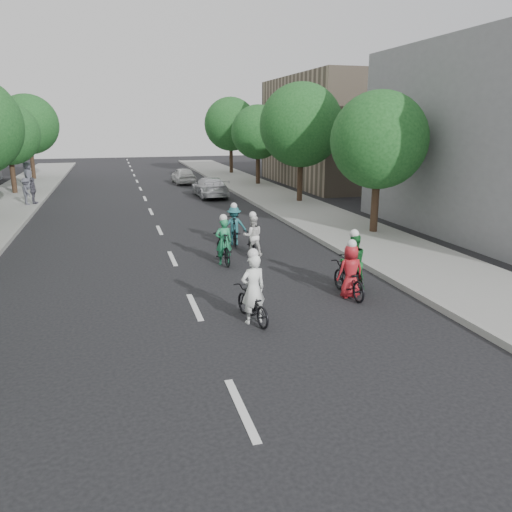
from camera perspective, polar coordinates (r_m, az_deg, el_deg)
name	(u,v)px	position (r m, az deg, el deg)	size (l,w,h in m)	color
ground	(195,307)	(13.24, -7.03, -5.80)	(120.00, 120.00, 0.00)	black
curb_left	(12,236)	(23.11, -26.09, 2.02)	(0.18, 80.00, 0.18)	#999993
sidewalk_right	(324,219)	(24.74, 7.82, 4.16)	(4.00, 80.00, 0.15)	gray
curb_right	(287,221)	(24.03, 3.54, 3.99)	(0.18, 80.00, 0.18)	#999993
bldg_se	(349,131)	(40.39, 10.63, 13.82)	(10.00, 14.00, 8.00)	gray
tree_l_4	(8,134)	(36.82, -26.50, 12.39)	(4.00, 4.00, 5.97)	black
tree_l_5	(28,124)	(45.70, -24.60, 13.52)	(4.80, 4.80, 6.93)	black
tree_r_0	(379,140)	(21.63, 13.86, 12.71)	(4.00, 4.00, 5.97)	black
tree_r_1	(301,125)	(29.80, 5.18, 14.66)	(4.80, 4.80, 6.93)	black
tree_r_2	(258,132)	(38.35, 0.23, 13.96)	(4.00, 4.00, 5.97)	black
tree_r_3	(231,124)	(47.06, -2.91, 14.82)	(4.80, 4.80, 6.93)	black
cyclist_0	(252,298)	(12.02, -0.41, -4.87)	(0.86, 1.72, 1.85)	black
cyclist_1	(223,246)	(16.99, -3.75, 1.15)	(0.59, 1.81, 1.73)	black
cyclist_2	(234,228)	(19.68, -2.55, 3.21)	(1.05, 1.91, 1.67)	black
cyclist_3	(352,267)	(14.59, 10.90, -1.21)	(0.82, 1.69, 1.78)	black
cyclist_4	(349,276)	(13.99, 10.59, -2.32)	(0.73, 1.80, 1.64)	black
cyclist_5	(252,240)	(18.03, -0.42, 1.85)	(0.78, 1.64, 1.62)	black
follow_car_lead	(210,187)	(32.61, -5.30, 7.85)	(1.79, 4.42, 1.28)	silver
follow_car_trail	(183,175)	(40.15, -8.31, 9.09)	(1.50, 3.72, 1.27)	silver
spectator_0	(26,191)	(31.30, -24.77, 6.74)	(0.98, 0.56, 1.51)	#51525F
spectator_1	(33,191)	(31.42, -24.12, 6.83)	(0.88, 0.37, 1.51)	#545260
spectator_2	(28,176)	(38.57, -24.63, 8.36)	(0.93, 0.60, 1.90)	#545662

